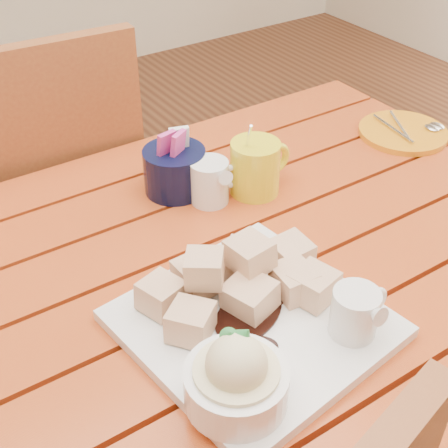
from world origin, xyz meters
TOP-DOWN VIEW (x-y plane):
  - table at (0.00, 0.00)m, footprint 1.20×0.79m
  - dessert_plate at (-0.03, -0.14)m, footprint 0.32×0.32m
  - coffee_mug_right at (0.18, 0.13)m, footprint 0.12×0.08m
  - cream_pitcher at (0.10, 0.15)m, footprint 0.09×0.08m
  - sugar_caddy at (0.07, 0.21)m, footprint 0.10×0.10m
  - orange_saucer at (0.53, 0.13)m, footprint 0.17×0.17m
  - chair_far at (-0.11, 0.55)m, footprint 0.48×0.48m

SIDE VIEW (x-z plane):
  - chair_far at x=-0.11m, z-range 0.06..1.02m
  - table at x=0.00m, z-range 0.27..1.02m
  - orange_saucer at x=0.53m, z-range 0.75..0.77m
  - dessert_plate at x=-0.03m, z-range 0.72..0.84m
  - cream_pitcher at x=0.10m, z-range 0.75..0.83m
  - sugar_caddy at x=0.07m, z-range 0.73..0.85m
  - coffee_mug_right at x=0.18m, z-range 0.73..0.87m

